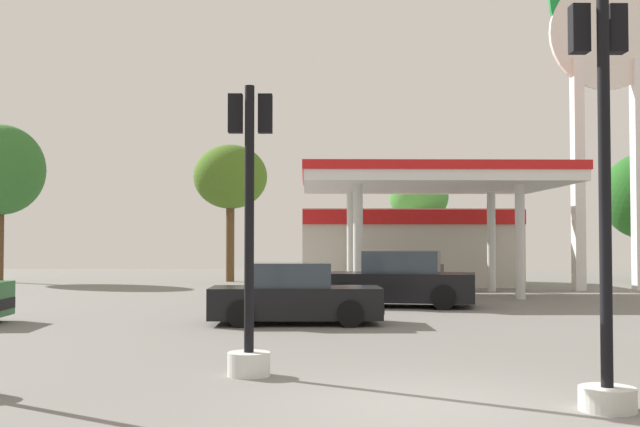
# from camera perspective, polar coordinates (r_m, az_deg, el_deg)

# --- Properties ---
(ground_plane) EXTENTS (90.00, 90.00, 0.00)m
(ground_plane) POSITION_cam_1_polar(r_m,az_deg,el_deg) (9.65, 7.80, -13.60)
(ground_plane) COLOR slate
(ground_plane) RESTS_ON ground
(gas_station) EXTENTS (9.12, 13.76, 4.47)m
(gas_station) POSITION_cam_1_polar(r_m,az_deg,el_deg) (34.00, 6.45, -1.65)
(gas_station) COLOR beige
(gas_station) RESTS_ON ground
(station_pole_sign) EXTENTS (4.50, 0.56, 13.69)m
(station_pole_sign) POSITION_cam_1_polar(r_m,az_deg,el_deg) (33.54, 19.95, 10.04)
(station_pole_sign) COLOR white
(station_pole_sign) RESTS_ON ground
(car_1) EXTENTS (4.00, 1.85, 1.43)m
(car_1) POSITION_cam_1_polar(r_m,az_deg,el_deg) (18.61, -1.83, -5.97)
(car_1) COLOR black
(car_1) RESTS_ON ground
(car_2) EXTENTS (4.88, 2.85, 1.64)m
(car_2) POSITION_cam_1_polar(r_m,az_deg,el_deg) (23.54, 5.60, -4.88)
(car_2) COLOR black
(car_2) RESTS_ON ground
(traffic_signal_2) EXTENTS (0.65, 0.67, 4.21)m
(traffic_signal_2) POSITION_cam_1_polar(r_m,az_deg,el_deg) (11.56, -5.11, -3.39)
(traffic_signal_2) COLOR silver
(traffic_signal_2) RESTS_ON ground
(traffic_signal_3) EXTENTS (0.65, 0.68, 4.84)m
(traffic_signal_3) POSITION_cam_1_polar(r_m,az_deg,el_deg) (9.74, 19.77, -1.46)
(traffic_signal_3) COLOR silver
(traffic_signal_3) RESTS_ON ground
(tree_0) EXTENTS (4.03, 4.03, 7.37)m
(tree_0) POSITION_cam_1_polar(r_m,az_deg,el_deg) (39.96, -22.00, 2.92)
(tree_0) COLOR brown
(tree_0) RESTS_ON ground
(tree_1) EXTENTS (3.49, 3.49, 6.50)m
(tree_1) POSITION_cam_1_polar(r_m,az_deg,el_deg) (37.83, -6.47, 2.58)
(tree_1) COLOR brown
(tree_1) RESTS_ON ground
(tree_2) EXTENTS (2.92, 2.92, 5.38)m
(tree_2) POSITION_cam_1_polar(r_m,az_deg,el_deg) (39.32, 7.13, 1.15)
(tree_2) COLOR brown
(tree_2) RESTS_ON ground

